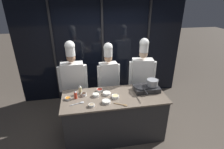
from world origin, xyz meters
TOP-DOWN VIEW (x-y plane):
  - ground_plane at (0.00, 0.00)m, footprint 24.00×24.00m
  - window_wall_back at (0.00, 1.69)m, footprint 4.41×0.09m
  - demo_counter at (0.00, 0.00)m, footprint 2.01×0.83m
  - portable_stove at (0.69, 0.10)m, footprint 0.50×0.34m
  - frying_pan at (0.57, 0.09)m, footprint 0.30×0.51m
  - stock_pot at (0.80, 0.10)m, footprint 0.25×0.22m
  - squeeze_bottle_chili at (-0.73, 0.05)m, footprint 0.06×0.06m
  - squeeze_bottle_oil at (-0.64, 0.22)m, footprint 0.06×0.06m
  - prep_bowl_soy_glaze at (-0.58, 0.13)m, footprint 0.11×0.11m
  - prep_bowl_mushrooms at (-0.46, -0.26)m, footprint 0.11×0.11m
  - prep_bowl_chili_flakes at (-0.25, 0.25)m, footprint 0.13×0.13m
  - prep_bowl_ginger at (0.01, -0.06)m, footprint 0.14×0.14m
  - prep_bowl_garlic at (-0.19, -0.20)m, footprint 0.16×0.16m
  - prep_bowl_onion at (-0.13, 0.09)m, footprint 0.16×0.16m
  - prep_bowl_bean_sprouts at (-0.35, 0.07)m, footprint 0.13×0.13m
  - prep_bowl_carrots at (-0.88, 0.04)m, footprint 0.12×0.12m
  - serving_spoon_slotted at (-0.66, -0.13)m, footprint 0.26×0.11m
  - serving_spoon_solid at (0.10, -0.33)m, footprint 0.24×0.15m
  - chef_head at (-0.79, 0.70)m, footprint 0.63×0.26m
  - chef_sous at (0.01, 0.76)m, footprint 0.52×0.24m
  - chef_line at (0.80, 0.71)m, footprint 0.61×0.32m

SIDE VIEW (x-z plane):
  - ground_plane at x=0.00m, z-range 0.00..0.00m
  - demo_counter at x=0.00m, z-range 0.00..0.94m
  - serving_spoon_solid at x=0.10m, z-range 0.94..0.95m
  - serving_spoon_slotted at x=-0.66m, z-range 0.94..0.95m
  - prep_bowl_carrots at x=-0.88m, z-range 0.94..0.98m
  - prep_bowl_mushrooms at x=-0.46m, z-range 0.94..0.98m
  - prep_bowl_chili_flakes at x=-0.25m, z-range 0.94..0.98m
  - prep_bowl_onion at x=-0.13m, z-range 0.94..0.99m
  - prep_bowl_garlic at x=-0.19m, z-range 0.94..0.99m
  - prep_bowl_bean_sprouts at x=-0.35m, z-range 0.94..0.99m
  - prep_bowl_ginger at x=0.01m, z-range 0.94..0.99m
  - prep_bowl_soy_glaze at x=-0.58m, z-range 0.94..1.00m
  - portable_stove at x=0.69m, z-range 0.93..1.04m
  - squeeze_bottle_chili at x=-0.73m, z-range 0.93..1.10m
  - squeeze_bottle_oil at x=-0.64m, z-range 0.93..1.12m
  - chef_sous at x=0.01m, z-range 0.15..1.95m
  - frying_pan at x=0.57m, z-range 1.04..1.08m
  - chef_line at x=0.80m, z-range 0.13..2.00m
  - chef_head at x=-0.79m, z-range 0.13..2.02m
  - stock_pot at x=0.80m, z-range 1.04..1.18m
  - window_wall_back at x=0.00m, z-range 0.00..2.70m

